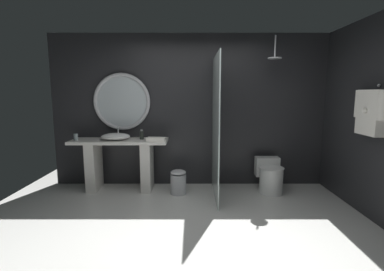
# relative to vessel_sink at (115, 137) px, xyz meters

# --- Properties ---
(ground_plane) EXTENTS (5.76, 5.76, 0.00)m
(ground_plane) POSITION_rel_vessel_sink_xyz_m (1.25, -1.56, -0.90)
(ground_plane) COLOR silver
(back_wall_panel) EXTENTS (4.80, 0.10, 2.60)m
(back_wall_panel) POSITION_rel_vessel_sink_xyz_m (1.25, 0.34, 0.40)
(back_wall_panel) COLOR #232326
(back_wall_panel) RESTS_ON ground_plane
(side_wall_right) EXTENTS (0.10, 2.47, 2.60)m
(side_wall_right) POSITION_rel_vessel_sink_xyz_m (3.60, -0.80, 0.40)
(side_wall_right) COLOR #232326
(side_wall_right) RESTS_ON ground_plane
(vanity_counter) EXTENTS (1.58, 0.52, 0.85)m
(vanity_counter) POSITION_rel_vessel_sink_xyz_m (0.06, 0.01, -0.40)
(vanity_counter) COLOR silver
(vanity_counter) RESTS_ON ground_plane
(vessel_sink) EXTENTS (0.48, 0.39, 0.20)m
(vessel_sink) POSITION_rel_vessel_sink_xyz_m (0.00, 0.00, 0.00)
(vessel_sink) COLOR white
(vessel_sink) RESTS_ON vanity_counter
(tumbler_cup) EXTENTS (0.06, 0.06, 0.11)m
(tumbler_cup) POSITION_rel_vessel_sink_xyz_m (-0.64, -0.05, -0.00)
(tumbler_cup) COLOR silver
(tumbler_cup) RESTS_ON vanity_counter
(soap_dispenser) EXTENTS (0.07, 0.07, 0.16)m
(soap_dispenser) POSITION_rel_vessel_sink_xyz_m (0.42, 0.05, 0.02)
(soap_dispenser) COLOR #282D28
(soap_dispenser) RESTS_ON vanity_counter
(round_wall_mirror) EXTENTS (0.97, 0.06, 0.97)m
(round_wall_mirror) POSITION_rel_vessel_sink_xyz_m (0.06, 0.25, 0.56)
(round_wall_mirror) COLOR #B7B7BC
(shower_glass_panel) EXTENTS (0.02, 1.19, 2.17)m
(shower_glass_panel) POSITION_rel_vessel_sink_xyz_m (1.62, -0.31, 0.18)
(shower_glass_panel) COLOR silver
(shower_glass_panel) RESTS_ON ground_plane
(rain_shower_head) EXTENTS (0.21, 0.21, 0.36)m
(rain_shower_head) POSITION_rel_vessel_sink_xyz_m (2.56, -0.03, 1.28)
(rain_shower_head) COLOR #B7B7BC
(hanging_bathrobe) EXTENTS (0.20, 0.59, 0.63)m
(hanging_bathrobe) POSITION_rel_vessel_sink_xyz_m (3.46, -1.11, 0.50)
(hanging_bathrobe) COLOR #B7B7BC
(toilet) EXTENTS (0.39, 0.59, 0.54)m
(toilet) POSITION_rel_vessel_sink_xyz_m (2.54, -0.12, -0.64)
(toilet) COLOR white
(toilet) RESTS_ON ground_plane
(waste_bin) EXTENTS (0.25, 0.25, 0.39)m
(waste_bin) POSITION_rel_vessel_sink_xyz_m (1.04, -0.21, -0.71)
(waste_bin) COLOR #B7B7BC
(waste_bin) RESTS_ON ground_plane
(folded_hand_towel) EXTENTS (0.31, 0.19, 0.06)m
(folded_hand_towel) POSITION_rel_vessel_sink_xyz_m (0.69, -0.16, -0.02)
(folded_hand_towel) COLOR silver
(folded_hand_towel) RESTS_ON vanity_counter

